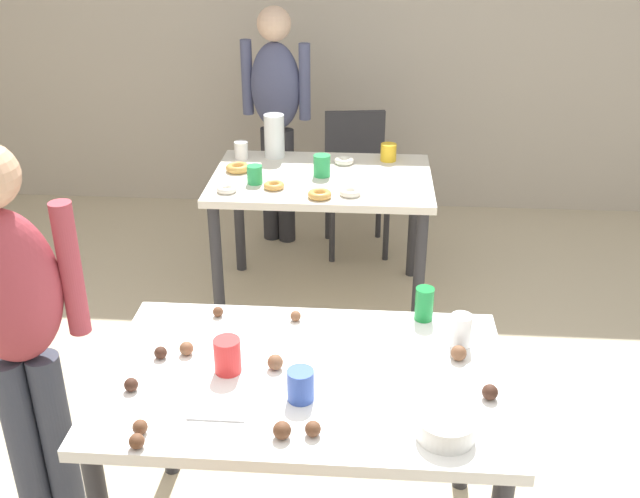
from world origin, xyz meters
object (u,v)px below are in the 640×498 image
at_px(person_girl_near, 16,324).
at_px(person_adult_far, 276,107).
at_px(pitcher_far, 274,136).
at_px(chair_far_table, 356,173).
at_px(dining_table_far, 322,194).
at_px(dining_table_near, 305,398).
at_px(mixing_bowl, 446,427).
at_px(soda_can, 424,304).

bearing_deg(person_girl_near, person_adult_far, 78.78).
bearing_deg(pitcher_far, person_adult_far, 95.85).
relative_size(person_adult_far, pitcher_far, 6.20).
height_order(chair_far_table, person_adult_far, person_adult_far).
bearing_deg(dining_table_far, pitcher_far, 134.18).
xyz_separation_m(dining_table_far, person_adult_far, (-0.34, 0.79, 0.26)).
xyz_separation_m(dining_table_near, dining_table_far, (-0.07, 1.77, -0.01)).
xyz_separation_m(person_girl_near, pitcher_far, (0.56, 2.06, -0.01)).
relative_size(mixing_bowl, soda_can, 1.34).
relative_size(person_girl_near, person_adult_far, 0.98).
distance_m(dining_table_near, dining_table_far, 1.77).
bearing_deg(chair_far_table, dining_table_near, -92.14).
distance_m(dining_table_far, soda_can, 1.50).
relative_size(dining_table_far, pitcher_far, 4.78).
relative_size(person_adult_far, mixing_bowl, 9.22).
height_order(dining_table_far, chair_far_table, chair_far_table).
bearing_deg(person_adult_far, mixing_bowl, -73.72).
xyz_separation_m(dining_table_far, chair_far_table, (0.17, 0.75, -0.15)).
xyz_separation_m(mixing_bowl, pitcher_far, (-0.78, 2.34, 0.09)).
height_order(dining_table_near, mixing_bowl, mixing_bowl).
bearing_deg(person_adult_far, pitcher_far, -84.15).
relative_size(dining_table_far, soda_can, 9.54).
height_order(person_adult_far, pitcher_far, person_adult_far).
distance_m(dining_table_near, mixing_bowl, 0.51).
bearing_deg(person_adult_far, dining_table_near, -80.90).
xyz_separation_m(chair_far_table, soda_can, (0.29, -2.17, 0.31)).
distance_m(mixing_bowl, pitcher_far, 2.46).
height_order(chair_far_table, pitcher_far, pitcher_far).
height_order(person_girl_near, mixing_bowl, person_girl_near).
distance_m(chair_far_table, person_adult_far, 0.65).
bearing_deg(person_girl_near, soda_can, 14.85).
bearing_deg(chair_far_table, dining_table_far, -102.41).
bearing_deg(person_girl_near, dining_table_far, 64.33).
distance_m(person_girl_near, pitcher_far, 2.13).
relative_size(person_girl_near, pitcher_far, 6.09).
bearing_deg(person_girl_near, chair_far_table, 68.06).
height_order(chair_far_table, person_girl_near, person_girl_near).
bearing_deg(soda_can, chair_far_table, 97.75).
height_order(chair_far_table, soda_can, soda_can).
bearing_deg(person_adult_far, dining_table_far, -66.75).
relative_size(dining_table_far, mixing_bowl, 7.11).
distance_m(chair_far_table, mixing_bowl, 2.82).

